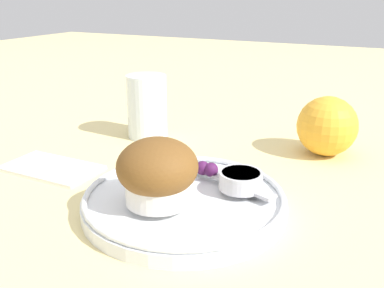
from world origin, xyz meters
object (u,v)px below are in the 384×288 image
(muffin, at_px, (157,172))
(butter_knife, at_px, (205,170))
(juice_glass, at_px, (147,106))
(orange_fruit, at_px, (327,126))

(muffin, bearing_deg, butter_knife, 83.44)
(butter_knife, distance_m, juice_glass, 0.21)
(orange_fruit, height_order, juice_glass, juice_glass)
(butter_knife, relative_size, orange_fruit, 2.28)
(butter_knife, xyz_separation_m, juice_glass, (-0.16, 0.13, 0.03))
(muffin, bearing_deg, orange_fruit, 66.13)
(orange_fruit, relative_size, juice_glass, 0.85)
(muffin, relative_size, butter_knife, 0.42)
(muffin, height_order, juice_glass, juice_glass)
(muffin, xyz_separation_m, butter_knife, (0.01, 0.09, -0.03))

